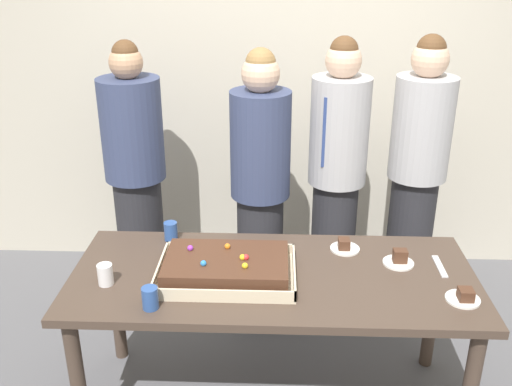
{
  "coord_description": "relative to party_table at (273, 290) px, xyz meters",
  "views": [
    {
      "loc": [
        0.01,
        -2.34,
        2.19
      ],
      "look_at": [
        -0.09,
        0.15,
        1.12
      ],
      "focal_mm": 40.21,
      "sensor_mm": 36.0,
      "label": 1
    }
  ],
  "objects": [
    {
      "name": "cake_server_utensil",
      "position": [
        0.8,
        0.09,
        0.1
      ],
      "size": [
        0.03,
        0.2,
        0.01
      ],
      "primitive_type": "cube",
      "color": "silver",
      "rests_on": "party_table"
    },
    {
      "name": "party_table",
      "position": [
        0.0,
        0.0,
        0.0
      ],
      "size": [
        1.91,
        0.82,
        0.77
      ],
      "color": "#47382D",
      "rests_on": "ground_plane"
    },
    {
      "name": "drink_cup_middle",
      "position": [
        -0.52,
        -0.3,
        0.14
      ],
      "size": [
        0.07,
        0.07,
        0.1
      ],
      "primitive_type": "cylinder",
      "color": "#2D5199",
      "rests_on": "party_table"
    },
    {
      "name": "person_serving_front",
      "position": [
        -0.88,
        0.99,
        0.19
      ],
      "size": [
        0.38,
        0.38,
        1.71
      ],
      "rotation": [
        0.0,
        0.0,
        -1.0
      ],
      "color": "#28282D",
      "rests_on": "ground_plane"
    },
    {
      "name": "drink_cup_far_end",
      "position": [
        -0.54,
        0.32,
        0.14
      ],
      "size": [
        0.07,
        0.07,
        0.1
      ],
      "primitive_type": "cylinder",
      "color": "#2D5199",
      "rests_on": "party_table"
    },
    {
      "name": "person_green_shirt_behind",
      "position": [
        0.85,
        0.92,
        0.23
      ],
      "size": [
        0.35,
        0.35,
        1.76
      ],
      "rotation": [
        0.0,
        0.0,
        -2.42
      ],
      "color": "#28282D",
      "rests_on": "ground_plane"
    },
    {
      "name": "plated_slice_far_left",
      "position": [
        0.61,
        0.12,
        0.12
      ],
      "size": [
        0.15,
        0.15,
        0.07
      ],
      "color": "white",
      "rests_on": "party_table"
    },
    {
      "name": "drink_cup_nearest",
      "position": [
        -0.76,
        -0.12,
        0.14
      ],
      "size": [
        0.07,
        0.07,
        0.1
      ],
      "primitive_type": "cylinder",
      "color": "white",
      "rests_on": "party_table"
    },
    {
      "name": "plated_slice_near_left",
      "position": [
        0.84,
        -0.19,
        0.11
      ],
      "size": [
        0.15,
        0.15,
        0.06
      ],
      "color": "white",
      "rests_on": "party_table"
    },
    {
      "name": "person_far_right_suit",
      "position": [
        0.37,
        0.88,
        0.23
      ],
      "size": [
        0.34,
        0.34,
        1.75
      ],
      "rotation": [
        0.0,
        0.0,
        -2.14
      ],
      "color": "#28282D",
      "rests_on": "ground_plane"
    },
    {
      "name": "plated_slice_near_right",
      "position": [
        0.36,
        0.25,
        0.11
      ],
      "size": [
        0.15,
        0.15,
        0.06
      ],
      "color": "white",
      "rests_on": "party_table"
    },
    {
      "name": "sheet_cake",
      "position": [
        -0.22,
        -0.03,
        0.14
      ],
      "size": [
        0.64,
        0.44,
        0.12
      ],
      "color": "beige",
      "rests_on": "party_table"
    },
    {
      "name": "person_striped_tie_right",
      "position": [
        -0.09,
        0.78,
        0.2
      ],
      "size": [
        0.35,
        0.35,
        1.7
      ],
      "rotation": [
        0.0,
        0.0,
        -1.73
      ],
      "color": "#28282D",
      "rests_on": "ground_plane"
    },
    {
      "name": "interior_back_panel",
      "position": [
        0.0,
        1.6,
        0.82
      ],
      "size": [
        8.0,
        0.12,
        3.0
      ],
      "primitive_type": "cube",
      "color": "beige",
      "rests_on": "ground_plane"
    }
  ]
}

